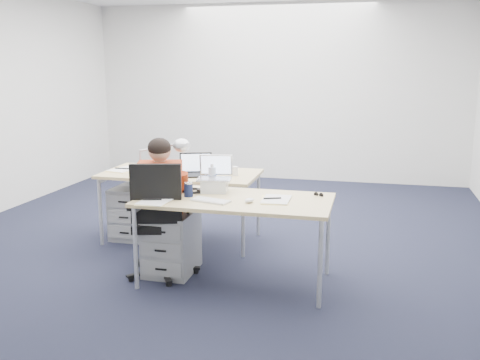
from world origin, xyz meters
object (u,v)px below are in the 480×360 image
silver_laptop (214,174)px  cordless_phone (170,182)px  desk_near (235,204)px  seated_person (163,203)px  wireless_keyboard (210,200)px  sunglasses (319,195)px  drawer_pedestal_near (172,242)px  dark_laptop (196,164)px  drawer_pedestal_far (135,212)px  office_chair (161,243)px  far_cup (235,171)px  desk_far (181,177)px  computer_mouse (249,200)px  book_stack (167,181)px  bear_figurine (170,179)px  can_koozie (188,189)px  headphones (193,190)px  water_bottle (212,176)px  desk_lamp (156,164)px

silver_laptop → cordless_phone: silver_laptop is taller
desk_near → silver_laptop: silver_laptop is taller
seated_person → wireless_keyboard: (0.54, -0.30, 0.13)m
seated_person → sunglasses: bearing=-12.3°
wireless_keyboard → drawer_pedestal_near: bearing=168.5°
dark_laptop → silver_laptop: bearing=-78.1°
drawer_pedestal_far → cordless_phone: bearing=-48.1°
office_chair → far_cup: size_ratio=11.26×
office_chair → dark_laptop: (0.05, 0.83, 0.56)m
drawer_pedestal_near → dark_laptop: bearing=91.0°
desk_far → computer_mouse: computer_mouse is taller
book_stack → dark_laptop: (0.11, 0.52, 0.07)m
office_chair → bear_figurine: size_ratio=7.68×
can_koozie → headphones: bearing=96.0°
drawer_pedestal_far → seated_person: bearing=-50.4°
computer_mouse → far_cup: (-0.39, 1.04, 0.03)m
computer_mouse → far_cup: far_cup is taller
desk_far → far_cup: far_cup is taller
desk_near → headphones: (-0.41, 0.13, 0.07)m
wireless_keyboard → water_bottle: bearing=120.7°
desk_far → silver_laptop: bearing=-52.0°
water_bottle → cordless_phone: bearing=-148.1°
water_bottle → bear_figurine: 0.41m
office_chair → dark_laptop: size_ratio=3.17×
far_cup → desk_lamp: bearing=-119.7°
headphones → water_bottle: bearing=63.7°
cordless_phone → desk_lamp: bearing=-156.6°
silver_laptop → water_bottle: silver_laptop is taller
silver_laptop → can_koozie: bearing=-134.5°
silver_laptop → book_stack: bearing=158.7°
computer_mouse → can_koozie: size_ratio=0.80×
office_chair → far_cup: office_chair is taller
office_chair → desk_lamp: (-0.06, 0.09, 0.69)m
desk_far → computer_mouse: (0.97, -1.06, 0.06)m
drawer_pedestal_far → sunglasses: bearing=-18.7°
desk_far → book_stack: book_stack is taller
seated_person → drawer_pedestal_near: seated_person is taller
computer_mouse → desk_far: bearing=156.2°
computer_mouse → bear_figurine: (-0.84, 0.40, 0.05)m
water_bottle → book_stack: size_ratio=1.01×
computer_mouse → far_cup: size_ratio=1.06×
can_koozie → dark_laptop: size_ratio=0.38×
office_chair → sunglasses: size_ratio=11.43×
wireless_keyboard → water_bottle: (-0.12, 0.45, 0.10)m
office_chair → book_stack: 0.58m
can_koozie → sunglasses: can_koozie is taller
office_chair → sunglasses: 1.43m
headphones → dark_laptop: (-0.20, 0.69, 0.10)m
seated_person → water_bottle: size_ratio=5.34×
seated_person → wireless_keyboard: bearing=-45.5°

